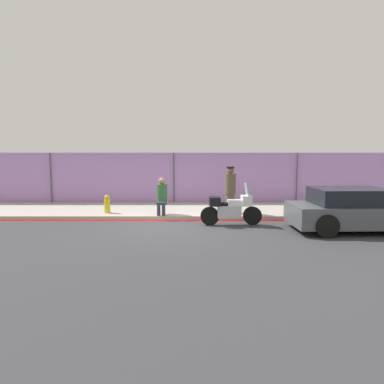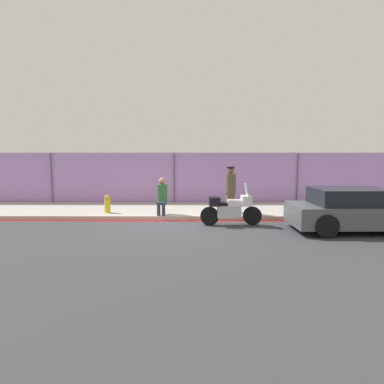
% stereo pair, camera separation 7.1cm
% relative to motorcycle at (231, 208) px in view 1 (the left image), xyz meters
% --- Properties ---
extents(ground_plane, '(120.00, 120.00, 0.00)m').
position_rel_motorcycle_xyz_m(ground_plane, '(-2.16, -0.28, -0.57)').
color(ground_plane, '#38383D').
extents(sidewalk, '(42.33, 3.55, 0.16)m').
position_rel_motorcycle_xyz_m(sidewalk, '(-2.16, 2.52, -0.50)').
color(sidewalk, '#ADA89E').
rests_on(sidewalk, ground_plane).
extents(curb_paint_stripe, '(42.33, 0.18, 0.01)m').
position_rel_motorcycle_xyz_m(curb_paint_stripe, '(-2.16, 0.66, -0.57)').
color(curb_paint_stripe, red).
rests_on(curb_paint_stripe, ground_plane).
extents(storefront_fence, '(40.21, 0.17, 2.46)m').
position_rel_motorcycle_xyz_m(storefront_fence, '(-2.16, 4.38, 0.65)').
color(storefront_fence, '#AD7FC6').
rests_on(storefront_fence, ground_plane).
extents(motorcycle, '(2.10, 0.54, 1.43)m').
position_rel_motorcycle_xyz_m(motorcycle, '(0.00, 0.00, 0.00)').
color(motorcycle, black).
rests_on(motorcycle, ground_plane).
extents(officer_standing, '(0.43, 0.43, 1.77)m').
position_rel_motorcycle_xyz_m(officer_standing, '(0.15, 1.55, 0.48)').
color(officer_standing, brown).
rests_on(officer_standing, sidewalk).
extents(person_seated_on_curb, '(0.40, 0.71, 1.37)m').
position_rel_motorcycle_xyz_m(person_seated_on_curb, '(-2.45, 1.23, 0.34)').
color(person_seated_on_curb, '#2D3342').
rests_on(person_seated_on_curb, sidewalk).
extents(parked_car_far_background, '(3.99, 2.02, 1.35)m').
position_rel_motorcycle_xyz_m(parked_car_far_background, '(3.75, -0.87, 0.08)').
color(parked_car_far_background, '#4C5156').
rests_on(parked_car_far_background, ground_plane).
extents(fire_hydrant, '(0.23, 0.28, 0.69)m').
position_rel_motorcycle_xyz_m(fire_hydrant, '(-4.58, 1.50, -0.08)').
color(fire_hydrant, gold).
rests_on(fire_hydrant, sidewalk).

